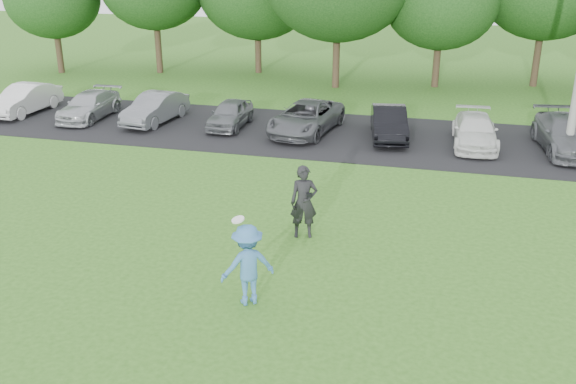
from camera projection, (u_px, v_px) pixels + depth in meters
name	position (u px, v px, depth m)	size (l,w,h in m)	color
ground	(247.00, 309.00, 13.41)	(100.00, 100.00, 0.00)	#31621C
parking_lot	(347.00, 136.00, 25.12)	(32.00, 6.50, 0.03)	black
frisbee_player	(248.00, 265.00, 13.36)	(1.33, 1.20, 1.99)	teal
camera_bystander	(304.00, 202.00, 16.37)	(0.80, 0.64, 1.92)	black
parked_cars	(387.00, 123.00, 24.55)	(30.57, 4.91, 1.24)	silver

